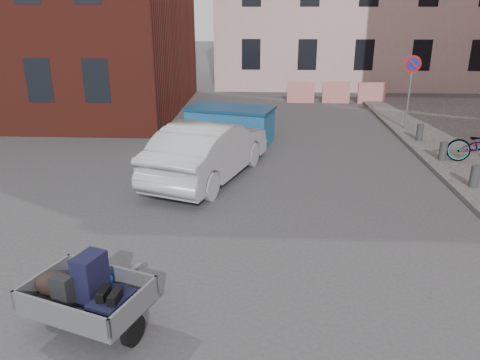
{
  "coord_description": "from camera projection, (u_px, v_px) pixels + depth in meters",
  "views": [
    {
      "loc": [
        0.71,
        -7.84,
        4.33
      ],
      "look_at": [
        0.27,
        0.92,
        1.1
      ],
      "focal_mm": 35.0,
      "sensor_mm": 36.0,
      "label": 1
    }
  ],
  "objects": [
    {
      "name": "trailer",
      "position": [
        87.0,
        294.0,
        6.47
      ],
      "size": [
        1.88,
        1.98,
        1.2
      ],
      "rotation": [
        0.0,
        0.0,
        -0.35
      ],
      "color": "black",
      "rests_on": "ground"
    },
    {
      "name": "no_parking_sign",
      "position": [
        411.0,
        77.0,
        16.78
      ],
      "size": [
        0.6,
        0.09,
        2.65
      ],
      "color": "gray",
      "rests_on": "sidewalk"
    },
    {
      "name": "bollards",
      "position": [
        475.0,
        176.0,
        11.64
      ],
      "size": [
        0.22,
        9.02,
        0.55
      ],
      "color": "#3A3A3D",
      "rests_on": "sidewalk"
    },
    {
      "name": "silver_car",
      "position": [
        209.0,
        150.0,
        12.44
      ],
      "size": [
        3.13,
        5.03,
        1.57
      ],
      "primitive_type": "imported",
      "rotation": [
        0.0,
        0.0,
        2.81
      ],
      "color": "#ACAEB4",
      "rests_on": "ground"
    },
    {
      "name": "barriers",
      "position": [
        336.0,
        93.0,
        22.56
      ],
      "size": [
        4.7,
        0.18,
        1.0
      ],
      "color": "red",
      "rests_on": "ground"
    },
    {
      "name": "dumpster",
      "position": [
        230.0,
        124.0,
        15.93
      ],
      "size": [
        3.17,
        2.2,
        1.21
      ],
      "rotation": [
        0.0,
        0.0,
        -0.27
      ],
      "color": "#205E98",
      "rests_on": "ground"
    },
    {
      "name": "ground",
      "position": [
        224.0,
        251.0,
        8.87
      ],
      "size": [
        120.0,
        120.0,
        0.0
      ],
      "primitive_type": "plane",
      "color": "#38383A",
      "rests_on": "ground"
    }
  ]
}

